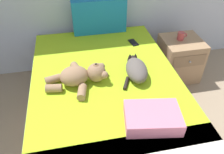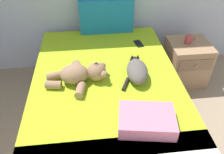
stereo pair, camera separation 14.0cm
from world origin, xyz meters
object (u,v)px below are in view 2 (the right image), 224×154
cell_phone (139,44)px  mug (188,39)px  throw_pillow (146,120)px  patterned_cushion (106,16)px  nightstand (186,62)px  bed (106,100)px  cat (137,70)px  teddy_bear (81,74)px

cell_phone → mug: mug is taller
mug → throw_pillow: bearing=-123.4°
patterned_cushion → nightstand: (0.96, -0.33, -0.51)m
bed → mug: size_ratio=16.49×
bed → nightstand: bearing=28.5°
throw_pillow → mug: size_ratio=3.33×
cell_phone → mug: 0.60m
mug → cat: bearing=-140.2°
mug → patterned_cushion: bearing=162.0°
cell_phone → throw_pillow: throw_pillow is taller
patterned_cushion → cell_phone: size_ratio=3.99×
cell_phone → nightstand: (0.63, 0.01, -0.31)m
patterned_cushion → nightstand: size_ratio=1.19×
cat → throw_pillow: bearing=-94.1°
bed → cat: 0.46m
teddy_bear → nightstand: teddy_bear is taller
bed → mug: bearing=30.3°
mug → bed: bearing=-149.7°
bed → throw_pillow: (0.24, -0.59, 0.35)m
cat → nightstand: 1.04m
nightstand → cell_phone: bearing=-178.8°
bed → mug: (1.02, 0.60, 0.29)m
patterned_cushion → throw_pillow: 1.50m
patterned_cushion → teddy_bear: (-0.31, -0.92, -0.12)m
teddy_bear → mug: bearing=26.4°
bed → teddy_bear: size_ratio=3.55×
patterned_cushion → mug: bearing=-18.0°
throw_pillow → nightstand: throw_pillow is taller
bed → cat: size_ratio=4.76×
patterned_cushion → cat: bearing=-78.1°
cell_phone → throw_pillow: bearing=-98.9°
teddy_bear → cat: bearing=0.4°
mug → cell_phone: bearing=-176.4°
cat → teddy_bear: teddy_bear is taller
nightstand → bed: bearing=-151.5°
bed → teddy_bear: 0.43m
bed → cat: (0.28, -0.02, 0.36)m
teddy_bear → nightstand: (1.27, 0.59, -0.39)m
cell_phone → bed: bearing=-127.0°
patterned_cushion → cat: patterned_cushion is taller
cat → patterned_cushion: bearing=101.9°
bed → throw_pillow: size_ratio=4.95×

